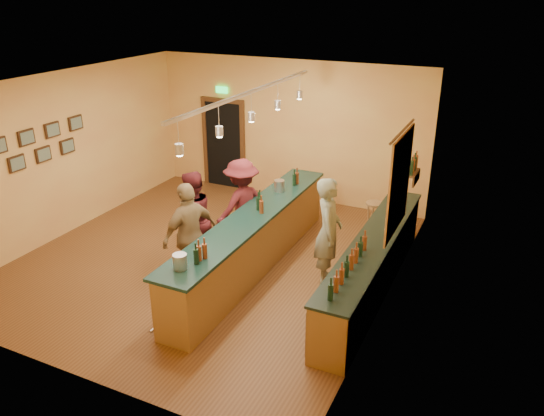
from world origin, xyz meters
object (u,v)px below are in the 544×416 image
at_px(customer_a, 192,220).
at_px(customer_c, 242,205).
at_px(back_counter, 373,264).
at_px(customer_b, 190,235).
at_px(tasting_bar, 253,238).
at_px(bartender, 328,232).
at_px(bar_stool, 374,209).

relative_size(customer_a, customer_c, 0.99).
relative_size(back_counter, customer_b, 2.53).
bearing_deg(customer_b, tasting_bar, 159.34).
bearing_deg(bartender, customer_b, 99.47).
bearing_deg(customer_c, back_counter, 103.29).
relative_size(customer_a, customer_b, 0.98).
relative_size(customer_c, bar_stool, 2.45).
bearing_deg(customer_a, customer_c, 163.51).
xyz_separation_m(customer_b, bar_stool, (2.29, 3.07, -0.32)).
relative_size(back_counter, customer_a, 2.59).
height_order(customer_a, customer_b, customer_b).
bearing_deg(back_counter, tasting_bar, -175.05).
distance_m(back_counter, bartender, 0.89).
bearing_deg(bartender, customer_a, 84.10).
distance_m(customer_a, bar_stool, 3.63).
height_order(bartender, customer_b, bartender).
xyz_separation_m(customer_a, customer_c, (0.49, 0.93, 0.01)).
xyz_separation_m(customer_a, customer_b, (0.32, -0.55, 0.02)).
relative_size(bartender, customer_b, 1.04).
xyz_separation_m(bartender, customer_c, (-1.87, 0.47, -0.04)).
bearing_deg(back_counter, bartender, -177.39).
distance_m(bartender, customer_a, 2.40).
height_order(back_counter, customer_c, customer_c).
relative_size(bartender, customer_c, 1.05).
bearing_deg(tasting_bar, bar_stool, 54.53).
distance_m(back_counter, customer_a, 3.19).
bearing_deg(bar_stool, bartender, -96.80).
relative_size(back_counter, tasting_bar, 0.89).
distance_m(customer_c, bar_stool, 2.66).
height_order(back_counter, tasting_bar, tasting_bar).
relative_size(tasting_bar, bar_stool, 7.03).
bearing_deg(back_counter, customer_c, 170.64).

